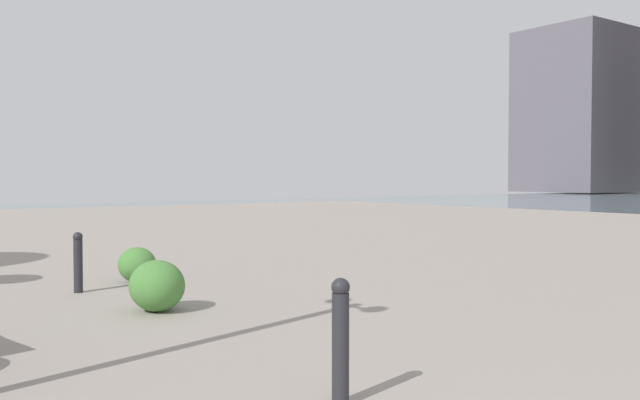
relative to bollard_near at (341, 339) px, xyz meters
name	(u,v)px	position (x,y,z in m)	size (l,w,h in m)	color
building_highrise	(587,113)	(40.81, -67.39, 8.56)	(10.37, 14.96, 18.04)	#5B5660
bollard_near	(341,339)	(0.00, 0.00, 0.00)	(0.13, 0.13, 0.88)	#232328
bollard_mid	(78,261)	(5.67, 0.13, -0.03)	(0.13, 0.13, 0.83)	#232328
shrub_low	(137,265)	(6.08, -0.86, -0.19)	(0.62, 0.56, 0.52)	#477F38
shrub_round	(157,286)	(3.82, -0.24, -0.16)	(0.71, 0.64, 0.60)	#477F38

